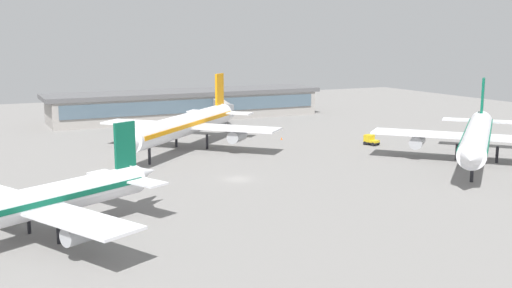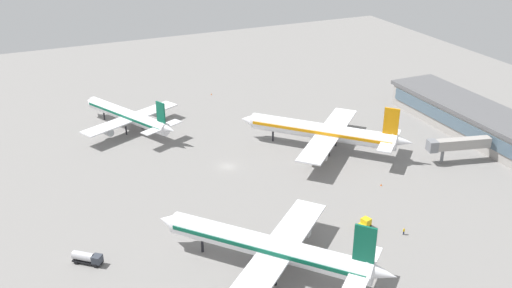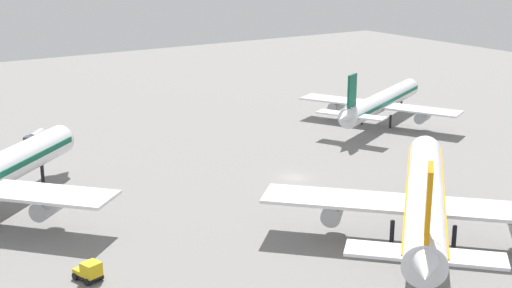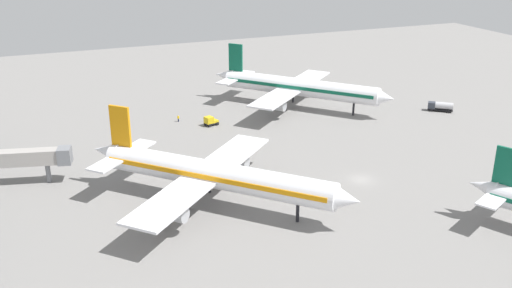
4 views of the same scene
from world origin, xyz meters
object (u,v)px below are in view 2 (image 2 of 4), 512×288
airplane_taxiing (270,247)px  baggage_tug (365,224)px  ground_crew_worker (404,231)px  safety_cone_mid_apron (211,94)px  airplane_distant (128,116)px  safety_cone_near_gate (381,185)px  fuel_truck (87,258)px  airplane_at_gate (324,132)px

airplane_taxiing → baggage_tug: airplane_taxiing is taller
ground_crew_worker → safety_cone_mid_apron: size_ratio=2.78×
airplane_distant → safety_cone_near_gate: 80.57m
safety_cone_near_gate → fuel_truck: bearing=92.3°
airplane_at_gate → safety_cone_near_gate: airplane_at_gate is taller
airplane_at_gate → airplane_taxiing: size_ratio=0.98×
fuel_truck → safety_cone_mid_apron: bearing=95.4°
ground_crew_worker → safety_cone_near_gate: ground_crew_worker is taller
ground_crew_worker → baggage_tug: bearing=-148.4°
airplane_distant → baggage_tug: size_ratio=10.90×
baggage_tug → fuel_truck: (11.84, 59.25, 0.23)m
airplane_taxiing → safety_cone_mid_apron: airplane_taxiing is taller
airplane_at_gate → safety_cone_near_gate: bearing=142.3°
safety_cone_near_gate → airplane_distant: bearing=39.3°
airplane_taxiing → fuel_truck: 37.57m
fuel_truck → safety_cone_mid_apron: 102.59m
airplane_at_gate → airplane_distant: 60.85m
baggage_tug → ground_crew_worker: 8.65m
airplane_at_gate → fuel_truck: size_ratio=6.68×
ground_crew_worker → safety_cone_mid_apron: 102.82m
baggage_tug → ground_crew_worker: baggage_tug is taller
baggage_tug → safety_cone_near_gate: baggage_tug is taller
airplane_at_gate → ground_crew_worker: size_ratio=24.26×
baggage_tug → ground_crew_worker: (-5.73, -6.47, -0.31)m
airplane_at_gate → airplane_distant: bearing=8.4°
airplane_distant → baggage_tug: 85.18m
airplane_at_gate → baggage_tug: (-39.99, 12.20, -4.49)m
airplane_taxiing → safety_cone_near_gate: (20.30, -41.11, -5.31)m
airplane_distant → ground_crew_worker: airplane_distant is taller
airplane_at_gate → safety_cone_near_gate: size_ratio=67.52×
airplane_taxiing → safety_cone_near_gate: bearing=-105.4°
ground_crew_worker → safety_cone_near_gate: bearing=140.7°
airplane_at_gate → airplane_taxiing: 59.43m
airplane_distant → safety_cone_mid_apron: bearing=-86.4°
airplane_taxiing → safety_cone_near_gate: size_ratio=68.75×
airplane_distant → airplane_at_gate: bearing=-153.8°
baggage_tug → safety_cone_mid_apron: (96.76, 1.70, -0.86)m
safety_cone_mid_apron → airplane_distant: bearing=119.8°
fuel_truck → safety_cone_near_gate: 74.29m
safety_cone_near_gate → safety_cone_mid_apron: size_ratio=1.00×
airplane_distant → baggage_tug: (-77.12, -36.00, -3.53)m
airplane_taxiing → safety_cone_mid_apron: bearing=-55.1°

